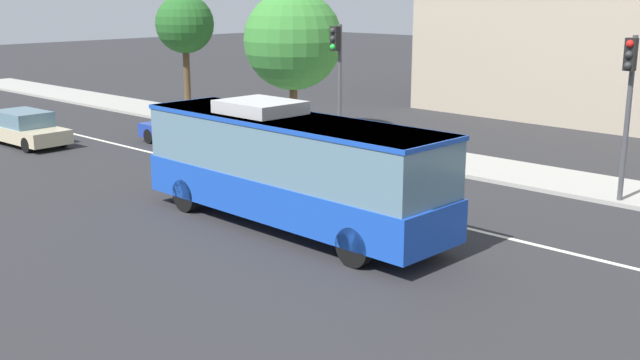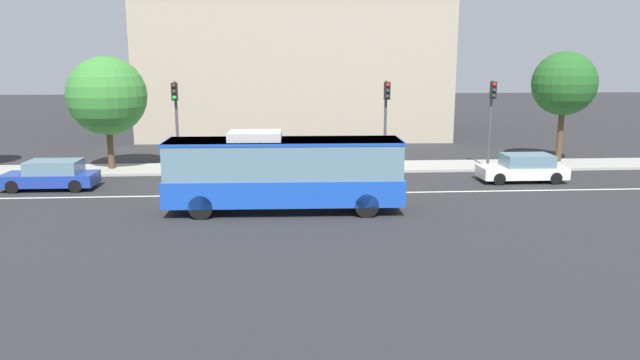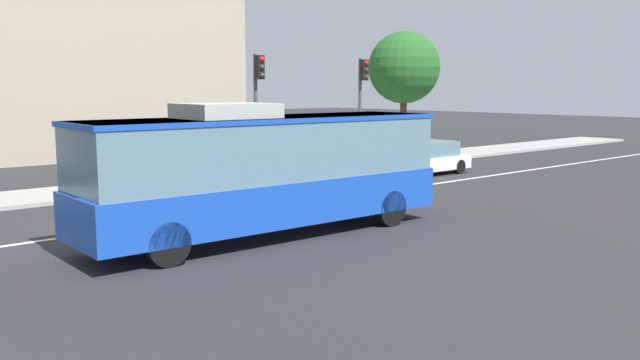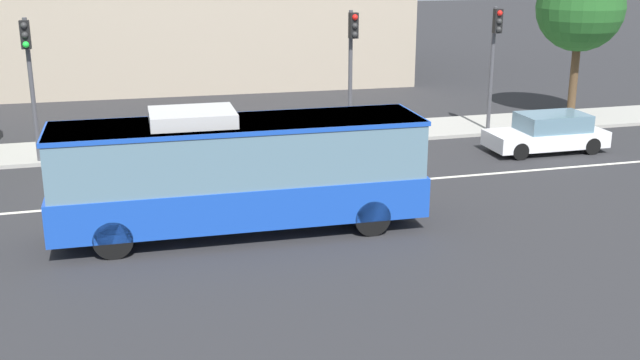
% 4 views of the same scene
% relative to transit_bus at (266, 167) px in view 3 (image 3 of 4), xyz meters
% --- Properties ---
extents(ground_plane, '(160.00, 160.00, 0.00)m').
position_rel_transit_bus_xyz_m(ground_plane, '(-1.85, 3.27, -1.81)').
color(ground_plane, '#28282B').
extents(sidewalk_kerb, '(80.00, 3.30, 0.14)m').
position_rel_transit_bus_xyz_m(sidewalk_kerb, '(-1.85, 9.96, -1.74)').
color(sidewalk_kerb, '#9E9B93').
rests_on(sidewalk_kerb, ground_plane).
extents(lane_centre_line, '(76.00, 0.16, 0.01)m').
position_rel_transit_bus_xyz_m(lane_centre_line, '(-1.85, 3.27, -1.80)').
color(lane_centre_line, silver).
rests_on(lane_centre_line, ground_plane).
extents(transit_bus, '(10.06, 2.74, 3.46)m').
position_rel_transit_bus_xyz_m(transit_bus, '(0.00, 0.00, 0.00)').
color(transit_bus, '#1947B7').
rests_on(transit_bus, ground_plane).
extents(sedan_white, '(4.51, 1.84, 1.46)m').
position_rel_transit_bus_xyz_m(sedan_white, '(12.73, 5.46, -1.09)').
color(sedan_white, white).
rests_on(sedan_white, ground_plane).
extents(traffic_light_near_corner, '(0.33, 0.62, 5.20)m').
position_rel_transit_bus_xyz_m(traffic_light_near_corner, '(5.85, 8.52, 1.75)').
color(traffic_light_near_corner, '#47474C').
rests_on(traffic_light_near_corner, ground_plane).
extents(traffic_light_mid_block, '(0.34, 0.62, 5.20)m').
position_rel_transit_bus_xyz_m(traffic_light_mid_block, '(11.99, 8.73, 1.75)').
color(traffic_light_mid_block, '#47474C').
rests_on(traffic_light_mid_block, ground_plane).
extents(street_tree_kerbside_centre, '(3.86, 3.86, 6.85)m').
position_rel_transit_bus_xyz_m(street_tree_kerbside_centre, '(17.14, 10.78, 3.08)').
color(street_tree_kerbside_centre, '#4C3823').
rests_on(street_tree_kerbside_centre, ground_plane).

